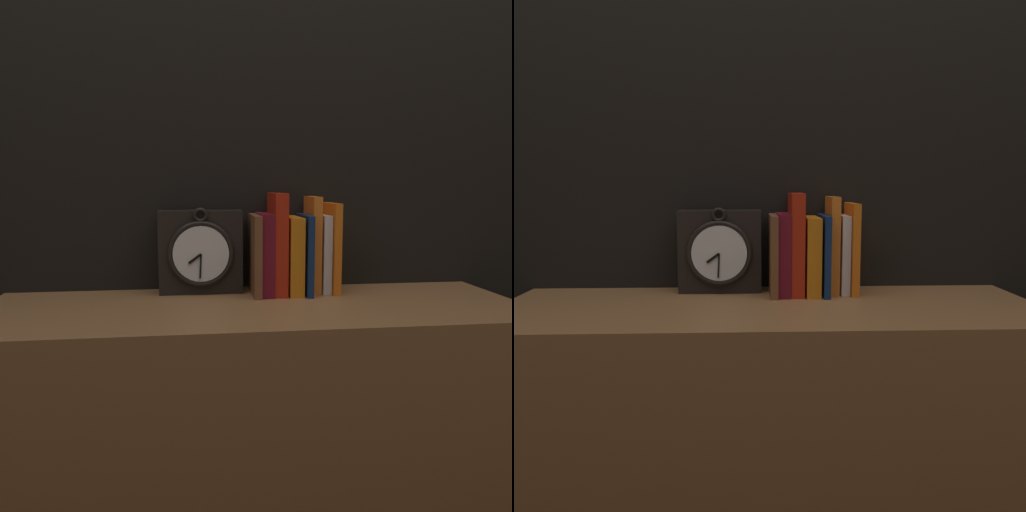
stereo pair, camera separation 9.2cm
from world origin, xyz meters
TOP-DOWN VIEW (x-y plane):
  - wall_back at (0.00, 0.22)m, footprint 6.00×0.05m
  - bookshelf at (0.00, 0.00)m, footprint 1.18×0.40m
  - clock at (-0.12, 0.15)m, footprint 0.20×0.08m
  - book_slot0_brown at (0.01, 0.12)m, footprint 0.02×0.14m
  - book_slot1_maroon at (0.04, 0.12)m, footprint 0.03×0.14m
  - book_slot2_red at (0.07, 0.12)m, footprint 0.03×0.13m
  - book_slot3_orange at (0.10, 0.12)m, footprint 0.03×0.14m
  - book_slot4_navy at (0.13, 0.12)m, footprint 0.01×0.14m
  - book_slot5_orange at (0.16, 0.13)m, footprint 0.02×0.11m
  - book_slot6_white at (0.18, 0.13)m, footprint 0.02×0.11m
  - book_slot7_orange at (0.20, 0.13)m, footprint 0.02×0.12m

SIDE VIEW (x-z plane):
  - bookshelf at x=0.00m, z-range 0.00..0.90m
  - book_slot3_orange at x=0.10m, z-range 0.90..1.08m
  - book_slot6_white at x=0.18m, z-range 0.90..1.08m
  - book_slot4_navy at x=0.13m, z-range 0.90..1.09m
  - book_slot0_brown at x=0.01m, z-range 0.90..1.09m
  - book_slot1_maroon at x=0.04m, z-range 0.90..1.09m
  - clock at x=-0.12m, z-range 0.89..1.10m
  - book_slot7_orange at x=0.20m, z-range 0.90..1.11m
  - book_slot5_orange at x=0.16m, z-range 0.90..1.13m
  - book_slot2_red at x=0.07m, z-range 0.90..1.14m
  - wall_back at x=0.00m, z-range 0.00..2.60m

